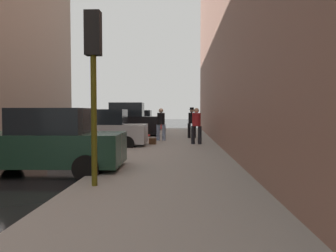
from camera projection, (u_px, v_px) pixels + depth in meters
sidewalk at (172, 163)px, 10.30m from camera, size 4.00×40.00×0.15m
parked_dark_green_sedan at (47, 143)px, 8.88m from camera, size 4.24×2.13×1.79m
parked_silver_sedan at (101, 130)px, 14.90m from camera, size 4.23×2.11×1.79m
parked_black_suv at (125, 122)px, 21.03m from camera, size 4.64×2.14×2.25m
parked_red_hatchback at (138, 122)px, 27.22m from camera, size 4.20×2.06×1.79m
fire_hydrant at (146, 134)px, 17.01m from camera, size 0.42×0.22×0.70m
traffic_light at (93, 60)px, 6.73m from camera, size 0.32×0.32×3.60m
pedestrian_with_fedora at (192, 121)px, 19.01m from camera, size 0.53×0.50×1.78m
pedestrian_in_jeans at (161, 123)px, 17.37m from camera, size 0.52×0.46×1.71m
pedestrian_in_red_jacket at (196, 124)px, 15.51m from camera, size 0.51×0.41×1.71m
duffel_bag at (153, 141)px, 15.52m from camera, size 0.32×0.44×0.28m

